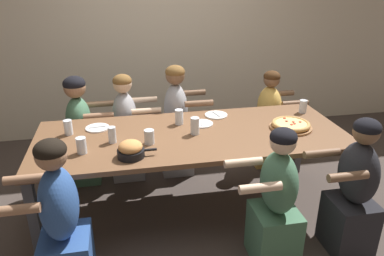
{
  "coord_description": "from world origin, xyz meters",
  "views": [
    {
      "loc": [
        -0.55,
        -2.81,
        2.03
      ],
      "look_at": [
        0.0,
        0.0,
        0.8
      ],
      "focal_mm": 35.0,
      "sensor_mm": 36.0,
      "label": 1
    }
  ],
  "objects_px": {
    "empty_plate_d": "(98,128)",
    "drinking_glass_e": "(149,137)",
    "drinking_glass_d": "(68,128)",
    "empty_plate_a": "(216,115)",
    "drinking_glass_b": "(195,126)",
    "drinking_glass_g": "(112,136)",
    "empty_plate_b": "(202,124)",
    "empty_plate_c": "(52,146)",
    "skillet_bowl": "(131,150)",
    "pizza_board_main": "(291,125)",
    "drinking_glass_f": "(179,117)",
    "diner_near_right": "(354,193)",
    "drinking_glass_a": "(303,107)",
    "drinking_glass_c": "(82,147)",
    "diner_far_midleft": "(126,132)",
    "diner_near_midright": "(276,204)",
    "diner_far_center": "(176,125)",
    "diner_far_left": "(81,134)",
    "diner_near_left": "(62,226)"
  },
  "relations": [
    {
      "from": "diner_near_midright",
      "to": "empty_plate_b",
      "type": "bearing_deg",
      "value": 20.42
    },
    {
      "from": "drinking_glass_a",
      "to": "empty_plate_d",
      "type": "bearing_deg",
      "value": -179.41
    },
    {
      "from": "drinking_glass_d",
      "to": "empty_plate_a",
      "type": "bearing_deg",
      "value": 7.8
    },
    {
      "from": "diner_far_midleft",
      "to": "drinking_glass_d",
      "type": "bearing_deg",
      "value": -40.52
    },
    {
      "from": "diner_near_right",
      "to": "empty_plate_a",
      "type": "bearing_deg",
      "value": 35.17
    },
    {
      "from": "drinking_glass_f",
      "to": "diner_near_midright",
      "type": "relative_size",
      "value": 0.13
    },
    {
      "from": "drinking_glass_d",
      "to": "pizza_board_main",
      "type": "bearing_deg",
      "value": -7.24
    },
    {
      "from": "empty_plate_d",
      "to": "drinking_glass_e",
      "type": "bearing_deg",
      "value": -42.99
    },
    {
      "from": "diner_near_right",
      "to": "diner_near_midright",
      "type": "relative_size",
      "value": 1.02
    },
    {
      "from": "empty_plate_c",
      "to": "drinking_glass_c",
      "type": "relative_size",
      "value": 1.46
    },
    {
      "from": "empty_plate_d",
      "to": "drinking_glass_e",
      "type": "xyz_separation_m",
      "value": [
        0.41,
        -0.39,
        0.05
      ]
    },
    {
      "from": "pizza_board_main",
      "to": "empty_plate_c",
      "type": "bearing_deg",
      "value": 179.65
    },
    {
      "from": "empty_plate_b",
      "to": "empty_plate_d",
      "type": "bearing_deg",
      "value": 174.87
    },
    {
      "from": "diner_near_right",
      "to": "diner_near_midright",
      "type": "distance_m",
      "value": 0.61
    },
    {
      "from": "empty_plate_c",
      "to": "drinking_glass_e",
      "type": "xyz_separation_m",
      "value": [
        0.75,
        -0.08,
        0.05
      ]
    },
    {
      "from": "drinking_glass_b",
      "to": "diner_far_center",
      "type": "relative_size",
      "value": 0.13
    },
    {
      "from": "skillet_bowl",
      "to": "drinking_glass_a",
      "type": "bearing_deg",
      "value": 20.11
    },
    {
      "from": "drinking_glass_f",
      "to": "diner_far_midleft",
      "type": "xyz_separation_m",
      "value": [
        -0.47,
        0.51,
        -0.32
      ]
    },
    {
      "from": "empty_plate_a",
      "to": "diner_near_left",
      "type": "relative_size",
      "value": 0.19
    },
    {
      "from": "drinking_glass_b",
      "to": "drinking_glass_c",
      "type": "relative_size",
      "value": 1.16
    },
    {
      "from": "empty_plate_d",
      "to": "diner_near_right",
      "type": "relative_size",
      "value": 0.19
    },
    {
      "from": "diner_far_left",
      "to": "diner_far_midleft",
      "type": "xyz_separation_m",
      "value": [
        0.45,
        0.0,
        -0.02
      ]
    },
    {
      "from": "diner_far_midleft",
      "to": "diner_near_midright",
      "type": "relative_size",
      "value": 1.02
    },
    {
      "from": "skillet_bowl",
      "to": "drinking_glass_b",
      "type": "relative_size",
      "value": 2.0
    },
    {
      "from": "empty_plate_b",
      "to": "drinking_glass_a",
      "type": "xyz_separation_m",
      "value": [
        1.01,
        0.1,
        0.05
      ]
    },
    {
      "from": "drinking_glass_e",
      "to": "diner_near_right",
      "type": "xyz_separation_m",
      "value": [
        1.44,
        -0.61,
        -0.31
      ]
    },
    {
      "from": "diner_far_left",
      "to": "diner_near_left",
      "type": "xyz_separation_m",
      "value": [
        -0.01,
        -1.47,
        -0.0
      ]
    },
    {
      "from": "empty_plate_a",
      "to": "drinking_glass_a",
      "type": "distance_m",
      "value": 0.84
    },
    {
      "from": "drinking_glass_d",
      "to": "diner_far_midleft",
      "type": "height_order",
      "value": "diner_far_midleft"
    },
    {
      "from": "drinking_glass_a",
      "to": "diner_near_left",
      "type": "bearing_deg",
      "value": -154.5
    },
    {
      "from": "empty_plate_b",
      "to": "empty_plate_c",
      "type": "xyz_separation_m",
      "value": [
        -1.24,
        -0.22,
        0.0
      ]
    },
    {
      "from": "empty_plate_b",
      "to": "drinking_glass_d",
      "type": "bearing_deg",
      "value": 179.91
    },
    {
      "from": "empty_plate_b",
      "to": "diner_near_right",
      "type": "xyz_separation_m",
      "value": [
        0.95,
        -0.92,
        -0.26
      ]
    },
    {
      "from": "skillet_bowl",
      "to": "empty_plate_d",
      "type": "distance_m",
      "value": 0.64
    },
    {
      "from": "drinking_glass_b",
      "to": "drinking_glass_g",
      "type": "xyz_separation_m",
      "value": [
        -0.68,
        -0.03,
        -0.02
      ]
    },
    {
      "from": "pizza_board_main",
      "to": "diner_far_midleft",
      "type": "relative_size",
      "value": 0.33
    },
    {
      "from": "diner_near_left",
      "to": "drinking_glass_f",
      "type": "bearing_deg",
      "value": -43.78
    },
    {
      "from": "drinking_glass_f",
      "to": "diner_near_right",
      "type": "xyz_separation_m",
      "value": [
        1.15,
        -0.96,
        -0.32
      ]
    },
    {
      "from": "pizza_board_main",
      "to": "diner_far_left",
      "type": "relative_size",
      "value": 0.33
    },
    {
      "from": "drinking_glass_a",
      "to": "diner_far_midleft",
      "type": "xyz_separation_m",
      "value": [
        -1.67,
        0.46,
        -0.31
      ]
    },
    {
      "from": "drinking_glass_f",
      "to": "diner_near_midright",
      "type": "height_order",
      "value": "diner_near_midright"
    },
    {
      "from": "drinking_glass_e",
      "to": "diner_near_right",
      "type": "bearing_deg",
      "value": -22.91
    },
    {
      "from": "diner_near_left",
      "to": "diner_far_left",
      "type": "bearing_deg",
      "value": -0.39
    },
    {
      "from": "drinking_glass_b",
      "to": "pizza_board_main",
      "type": "bearing_deg",
      "value": -2.99
    },
    {
      "from": "drinking_glass_a",
      "to": "empty_plate_c",
      "type": "bearing_deg",
      "value": -171.78
    },
    {
      "from": "drinking_glass_b",
      "to": "drinking_glass_g",
      "type": "bearing_deg",
      "value": -177.08
    },
    {
      "from": "empty_plate_c",
      "to": "empty_plate_a",
      "type": "bearing_deg",
      "value": 15.97
    },
    {
      "from": "drinking_glass_g",
      "to": "drinking_glass_f",
      "type": "bearing_deg",
      "value": 25.19
    },
    {
      "from": "pizza_board_main",
      "to": "diner_far_midleft",
      "type": "distance_m",
      "value": 1.63
    },
    {
      "from": "pizza_board_main",
      "to": "skillet_bowl",
      "type": "xyz_separation_m",
      "value": [
        -1.38,
        -0.27,
        0.03
      ]
    }
  ]
}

